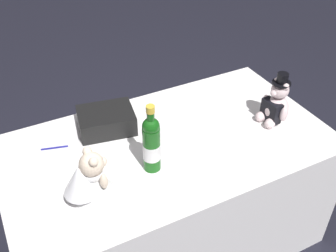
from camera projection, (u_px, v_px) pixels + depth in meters
name	position (u px, v px, depth m)	size (l,w,h in m)	color
ground_plane	(168.00, 236.00, 2.31)	(12.00, 12.00, 0.00)	black
reception_table	(168.00, 194.00, 2.10)	(1.54, 0.85, 0.70)	white
teddy_bear_groom	(276.00, 105.00, 1.96)	(0.15, 0.17, 0.27)	silver
teddy_bear_bride	(90.00, 179.00, 1.56)	(0.22, 0.19, 0.23)	white
champagne_bottle	(151.00, 143.00, 1.67)	(0.08, 0.08, 0.33)	#155515
signing_pen	(54.00, 148.00, 1.85)	(0.13, 0.04, 0.01)	navy
gift_case_black	(106.00, 120.00, 1.94)	(0.30, 0.25, 0.10)	black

